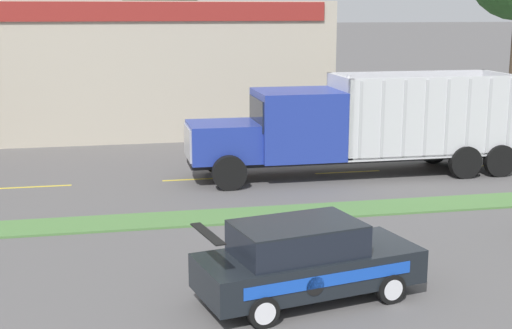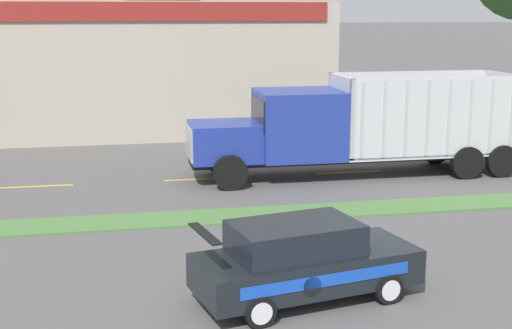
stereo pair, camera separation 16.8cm
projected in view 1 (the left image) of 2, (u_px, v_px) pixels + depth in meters
grass_verge at (210, 217)px, 19.83m from camera, size 120.00×1.47×0.06m
centre_line_3 at (34, 187)px, 23.36m from camera, size 2.40×0.14×0.01m
centre_line_4 at (198, 179)px, 24.42m from camera, size 2.40×0.14×0.01m
centre_line_5 at (348, 172)px, 25.48m from camera, size 2.40×0.14×0.01m
centre_line_6 at (486, 166)px, 26.54m from camera, size 2.40×0.14×0.01m
dump_truck_lead at (327, 130)px, 24.53m from camera, size 11.34×2.82×3.59m
rally_car at (305, 260)px, 14.14m from camera, size 4.74×2.66×1.65m
store_building_backdrop at (60, 64)px, 35.22m from camera, size 24.71×12.10×6.06m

